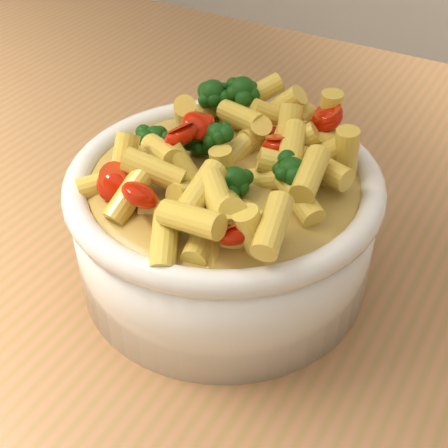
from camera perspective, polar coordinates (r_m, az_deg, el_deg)
The scene contains 3 objects.
table at distance 0.63m, azimuth 1.62°, elevation -6.00°, with size 1.20×0.80×0.90m.
serving_bowl at distance 0.47m, azimuth 0.00°, elevation 0.12°, with size 0.23×0.23×0.10m.
pasta_salad at distance 0.43m, azimuth 0.00°, elevation 6.42°, with size 0.18×0.18×0.04m.
Camera 1 is at (0.21, -0.39, 1.24)m, focal length 50.00 mm.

